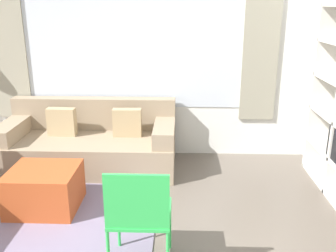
# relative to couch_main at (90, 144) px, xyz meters

# --- Properties ---
(wall_back) EXTENTS (6.31, 0.11, 2.70)m
(wall_back) POSITION_rel_couch_main_xyz_m (0.50, 0.49, 1.07)
(wall_back) COLOR white
(wall_back) RESTS_ON ground_plane
(area_rug) EXTENTS (2.91, 1.78, 0.01)m
(area_rug) POSITION_rel_couch_main_xyz_m (-0.57, -1.00, -0.28)
(area_rug) COLOR slate
(area_rug) RESTS_ON ground_plane
(couch_main) EXTENTS (2.07, 0.91, 0.79)m
(couch_main) POSITION_rel_couch_main_xyz_m (0.00, 0.00, 0.00)
(couch_main) COLOR gray
(couch_main) RESTS_ON ground_plane
(ottoman) EXTENTS (0.65, 0.58, 0.41)m
(ottoman) POSITION_rel_couch_main_xyz_m (-0.21, -1.04, -0.08)
(ottoman) COLOR #B74C23
(ottoman) RESTS_ON ground_plane
(folding_chair) EXTENTS (0.44, 0.46, 0.86)m
(folding_chair) POSITION_rel_couch_main_xyz_m (0.82, -1.93, 0.23)
(folding_chair) COLOR green
(folding_chair) RESTS_ON ground_plane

